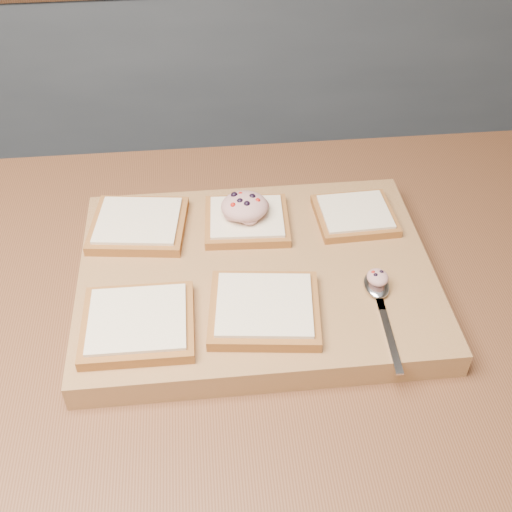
% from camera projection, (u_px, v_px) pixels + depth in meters
% --- Properties ---
extents(island_counter, '(2.00, 0.80, 0.90)m').
position_uv_depth(island_counter, '(219.00, 489.00, 1.12)').
color(island_counter, slate).
rests_on(island_counter, ground).
extents(back_counter, '(3.60, 0.62, 0.94)m').
position_uv_depth(back_counter, '(194.00, 91.00, 2.17)').
color(back_counter, slate).
rests_on(back_counter, ground).
extents(cutting_board, '(0.46, 0.35, 0.04)m').
position_uv_depth(cutting_board, '(256.00, 277.00, 0.85)').
color(cutting_board, '#A17445').
rests_on(cutting_board, island_counter).
extents(bread_far_left, '(0.14, 0.13, 0.02)m').
position_uv_depth(bread_far_left, '(139.00, 224.00, 0.89)').
color(bread_far_left, '#9D6028').
rests_on(bread_far_left, cutting_board).
extents(bread_far_center, '(0.12, 0.11, 0.02)m').
position_uv_depth(bread_far_center, '(247.00, 220.00, 0.90)').
color(bread_far_center, '#9D6028').
rests_on(bread_far_center, cutting_board).
extents(bread_far_right, '(0.11, 0.10, 0.02)m').
position_uv_depth(bread_far_right, '(355.00, 215.00, 0.91)').
color(bread_far_right, '#9D6028').
rests_on(bread_far_right, cutting_board).
extents(bread_near_left, '(0.13, 0.12, 0.02)m').
position_uv_depth(bread_near_left, '(138.00, 323.00, 0.75)').
color(bread_near_left, '#9D6028').
rests_on(bread_near_left, cutting_board).
extents(bread_near_center, '(0.14, 0.14, 0.02)m').
position_uv_depth(bread_near_center, '(264.00, 309.00, 0.77)').
color(bread_near_center, '#9D6028').
rests_on(bread_near_center, cutting_board).
extents(tuna_salad_dollop, '(0.07, 0.06, 0.03)m').
position_uv_depth(tuna_salad_dollop, '(245.00, 206.00, 0.88)').
color(tuna_salad_dollop, '#D68F89').
rests_on(tuna_salad_dollop, bread_far_center).
extents(spoon, '(0.03, 0.16, 0.01)m').
position_uv_depth(spoon, '(378.00, 292.00, 0.80)').
color(spoon, silver).
rests_on(spoon, cutting_board).
extents(spoon_salad, '(0.03, 0.03, 0.02)m').
position_uv_depth(spoon_salad, '(378.00, 277.00, 0.80)').
color(spoon_salad, '#D68F89').
rests_on(spoon_salad, spoon).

